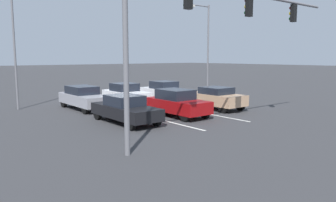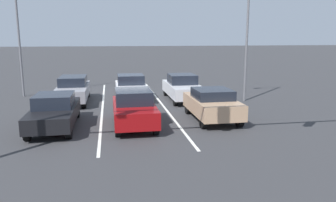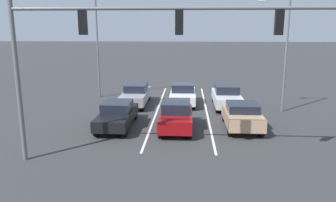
# 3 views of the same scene
# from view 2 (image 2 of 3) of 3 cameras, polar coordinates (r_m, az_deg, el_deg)

# --- Properties ---
(ground_plane) EXTENTS (240.00, 240.00, 0.00)m
(ground_plane) POSITION_cam_2_polar(r_m,az_deg,el_deg) (21.98, -6.66, 0.67)
(ground_plane) COLOR #333335
(lane_stripe_left_divider) EXTENTS (0.12, 16.99, 0.01)m
(lane_stripe_left_divider) POSITION_cam_2_polar(r_m,az_deg,el_deg) (19.72, -1.15, -0.45)
(lane_stripe_left_divider) COLOR silver
(lane_stripe_left_divider) RESTS_ON ground_plane
(lane_stripe_center_divider) EXTENTS (0.12, 16.99, 0.01)m
(lane_stripe_center_divider) POSITION_cam_2_polar(r_m,az_deg,el_deg) (19.49, -11.31, -0.81)
(lane_stripe_center_divider) COLOR silver
(lane_stripe_center_divider) RESTS_ON ground_plane
(car_tan_leftlane_front) EXTENTS (1.93, 4.05, 1.51)m
(car_tan_leftlane_front) POSITION_cam_2_polar(r_m,az_deg,el_deg) (15.91, 7.67, -0.46)
(car_tan_leftlane_front) COLOR tan
(car_tan_leftlane_front) RESTS_ON ground_plane
(car_black_rightlane_front) EXTENTS (1.81, 4.65, 1.50)m
(car_black_rightlane_front) POSITION_cam_2_polar(r_m,az_deg,el_deg) (15.26, -19.14, -1.64)
(car_black_rightlane_front) COLOR black
(car_black_rightlane_front) RESTS_ON ground_plane
(car_maroon_midlane_front) EXTENTS (1.81, 4.19, 1.61)m
(car_maroon_midlane_front) POSITION_cam_2_polar(r_m,az_deg,el_deg) (14.83, -5.97, -1.19)
(car_maroon_midlane_front) COLOR maroon
(car_maroon_midlane_front) RESTS_ON ground_plane
(car_white_midlane_second) EXTENTS (1.87, 4.20, 1.57)m
(car_white_midlane_second) POSITION_cam_2_polar(r_m,az_deg,el_deg) (21.07, -6.47, 2.38)
(car_white_midlane_second) COLOR silver
(car_white_midlane_second) RESTS_ON ground_plane
(car_gray_rightlane_second) EXTENTS (1.77, 4.74, 1.57)m
(car_gray_rightlane_second) POSITION_cam_2_polar(r_m,az_deg,el_deg) (20.81, -16.20, 2.00)
(car_gray_rightlane_second) COLOR gray
(car_gray_rightlane_second) RESTS_ON ground_plane
(car_silver_leftlane_second) EXTENTS (1.87, 4.60, 1.61)m
(car_silver_leftlane_second) POSITION_cam_2_polar(r_m,az_deg,el_deg) (20.84, 2.54, 2.39)
(car_silver_leftlane_second) COLOR silver
(car_silver_leftlane_second) RESTS_ON ground_plane
(street_lamp_right_shoulder) EXTENTS (2.00, 0.24, 8.98)m
(street_lamp_right_shoulder) POSITION_cam_2_polar(r_m,az_deg,el_deg) (23.86, -24.30, 12.97)
(street_lamp_right_shoulder) COLOR slate
(street_lamp_right_shoulder) RESTS_ON ground_plane
(street_lamp_left_shoulder) EXTENTS (2.14, 0.24, 7.76)m
(street_lamp_left_shoulder) POSITION_cam_2_polar(r_m,az_deg,el_deg) (20.67, 13.01, 12.38)
(street_lamp_left_shoulder) COLOR slate
(street_lamp_left_shoulder) RESTS_ON ground_plane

